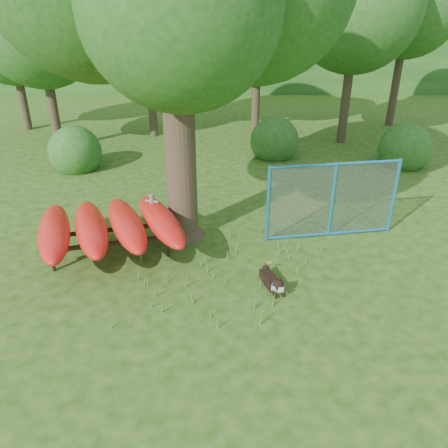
{
  "coord_description": "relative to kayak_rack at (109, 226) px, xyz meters",
  "views": [
    {
      "loc": [
        0.29,
        -6.99,
        5.08
      ],
      "look_at": [
        0.2,
        1.2,
        1.0
      ],
      "focal_mm": 35.0,
      "sensor_mm": 36.0,
      "label": 1
    }
  ],
  "objects": [
    {
      "name": "wildflower_clump",
      "position": [
        3.51,
        -0.61,
        -0.56
      ],
      "size": [
        0.11,
        0.1,
        0.24
      ],
      "rotation": [
        0.0,
        0.0,
        0.29
      ],
      "color": "#4C8A2D",
      "rests_on": "ground"
    },
    {
      "name": "bg_tree_a",
      "position": [
        -4.16,
        8.44,
        3.73
      ],
      "size": [
        4.4,
        4.4,
        6.7
      ],
      "color": "#372A1E",
      "rests_on": "ground"
    },
    {
      "name": "shrub_right",
      "position": [
        8.84,
        6.44,
        -0.76
      ],
      "size": [
        1.8,
        1.8,
        1.8
      ],
      "primitive_type": "sphere",
      "color": "#20541B",
      "rests_on": "ground"
    },
    {
      "name": "shrub_mid",
      "position": [
        4.34,
        7.44,
        -0.76
      ],
      "size": [
        1.8,
        1.8,
        1.8
      ],
      "primitive_type": "sphere",
      "color": "#20541B",
      "rests_on": "ground"
    },
    {
      "name": "bg_tree_f",
      "position": [
        -6.66,
        11.44,
        2.97
      ],
      "size": [
        3.6,
        3.6,
        5.55
      ],
      "color": "#372A1E",
      "rests_on": "ground"
    },
    {
      "name": "husky_dog",
      "position": [
        3.53,
        -1.24,
        -0.61
      ],
      "size": [
        0.46,
        0.95,
        0.43
      ],
      "rotation": [
        0.0,
        0.0,
        0.32
      ],
      "color": "black",
      "rests_on": "ground"
    },
    {
      "name": "bg_tree_d",
      "position": [
        7.34,
        9.44,
        4.33
      ],
      "size": [
        4.8,
        4.8,
        7.5
      ],
      "color": "#372A1E",
      "rests_on": "ground"
    },
    {
      "name": "kayak_rack",
      "position": [
        0.0,
        0.0,
        0.0
      ],
      "size": [
        3.89,
        3.48,
        0.99
      ],
      "rotation": [
        0.0,
        0.0,
        0.26
      ],
      "color": "black",
      "rests_on": "ground"
    },
    {
      "name": "bg_tree_c",
      "position": [
        3.84,
        11.44,
        3.35
      ],
      "size": [
        4.0,
        4.0,
        6.12
      ],
      "color": "#372A1E",
      "rests_on": "ground"
    },
    {
      "name": "bg_tree_e",
      "position": [
        10.34,
        12.44,
        4.47
      ],
      "size": [
        4.6,
        4.6,
        7.55
      ],
      "color": "#372A1E",
      "rests_on": "ground"
    },
    {
      "name": "wooden_post",
      "position": [
        0.85,
        0.78,
        -0.12
      ],
      "size": [
        0.33,
        0.14,
        1.2
      ],
      "rotation": [
        0.0,
        0.0,
        -0.24
      ],
      "color": "#665E4C",
      "rests_on": "ground"
    },
    {
      "name": "ground",
      "position": [
        2.34,
        -1.56,
        -0.76
      ],
      "size": [
        80.0,
        80.0,
        0.0
      ],
      "primitive_type": "plane",
      "color": "#21440D",
      "rests_on": "ground"
    },
    {
      "name": "shrub_left",
      "position": [
        -2.66,
        5.94,
        -0.76
      ],
      "size": [
        1.8,
        1.8,
        1.8
      ],
      "primitive_type": "sphere",
      "color": "#20541B",
      "rests_on": "ground"
    },
    {
      "name": "fence_section",
      "position": [
        5.12,
        1.04,
        0.19
      ],
      "size": [
        3.21,
        0.64,
        3.16
      ],
      "rotation": [
        0.0,
        0.0,
        0.17
      ],
      "color": "teal",
      "rests_on": "ground"
    },
    {
      "name": "wooded_hillside",
      "position": [
        2.34,
        26.44,
        2.24
      ],
      "size": [
        80.0,
        12.0,
        6.0
      ],
      "primitive_type": "cube",
      "color": "#20541B",
      "rests_on": "ground"
    }
  ]
}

